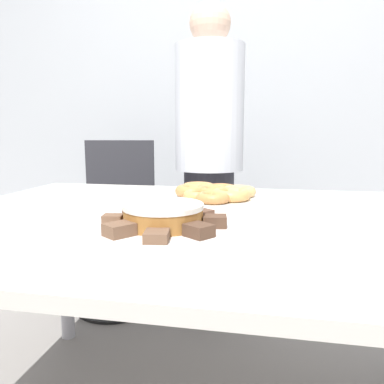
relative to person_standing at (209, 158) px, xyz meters
The scene contains 23 objects.
wall_back 0.91m from the person_standing, 82.27° to the left, with size 8.00×0.05×2.60m.
table 0.90m from the person_standing, 83.14° to the right, with size 1.54×1.10×0.72m.
person_standing is the anchor object (origin of this frame).
office_chair_left 0.65m from the person_standing, behind, with size 0.50×0.50×0.91m.
plate_cake 1.05m from the person_standing, 87.52° to the right, with size 0.33×0.33×0.01m.
plate_donuts 0.64m from the person_standing, 80.80° to the right, with size 0.33×0.33×0.01m.
frosted_cake 1.05m from the person_standing, 87.52° to the right, with size 0.19×0.19×0.05m.
lamington_0 0.93m from the person_standing, 88.34° to the right, with size 0.05×0.06×0.03m.
lamington_1 0.98m from the person_standing, 93.08° to the right, with size 0.07×0.07×0.02m.
lamington_2 1.07m from the person_standing, 94.01° to the right, with size 0.05×0.04×0.03m.
lamington_3 1.15m from the person_standing, 91.33° to the right, with size 0.08×0.08×0.03m.
lamington_4 1.17m from the person_standing, 86.88° to the right, with size 0.06×0.07×0.02m.
lamington_5 1.13m from the person_standing, 82.71° to the right, with size 0.07×0.07×0.03m.
lamington_6 1.04m from the person_standing, 80.87° to the right, with size 0.06×0.05×0.03m.
lamington_7 0.96m from the person_standing, 82.96° to the right, with size 0.07×0.07×0.02m.
donut_0 0.63m from the person_standing, 80.80° to the right, with size 0.12×0.12×0.04m.
donut_1 0.68m from the person_standing, 84.77° to the right, with size 0.10×0.10×0.03m.
donut_2 0.73m from the person_standing, 80.57° to the right, with size 0.11×0.11×0.03m.
donut_3 0.69m from the person_standing, 75.68° to the right, with size 0.13×0.13×0.04m.
donut_4 0.63m from the person_standing, 72.04° to the right, with size 0.12×0.12×0.03m.
donut_5 0.57m from the person_standing, 77.33° to the right, with size 0.11×0.11×0.03m.
donut_6 0.56m from the person_standing, 85.58° to the right, with size 0.12×0.12×0.04m.
donut_7 0.63m from the person_standing, 87.06° to the right, with size 0.12×0.12×0.04m.
Camera 1 is at (0.17, -1.01, 0.95)m, focal length 35.00 mm.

